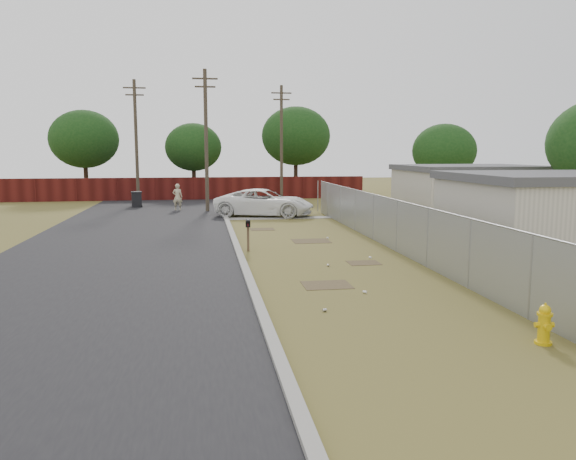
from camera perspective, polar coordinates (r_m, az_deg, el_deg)
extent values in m
plane|color=brown|center=(21.43, 3.11, -2.42)|extent=(120.00, 120.00, 0.00)
cube|color=black|center=(29.06, -14.90, 0.10)|extent=(9.00, 60.00, 0.02)
cube|color=gray|center=(28.91, -6.00, 0.38)|extent=(0.25, 60.00, 0.12)
cube|color=gray|center=(32.65, -1.04, 1.22)|extent=(6.20, 1.00, 0.03)
cylinder|color=gray|center=(14.11, 23.44, -4.43)|extent=(0.06, 0.06, 2.00)
cylinder|color=gray|center=(16.67, 17.97, -2.33)|extent=(0.06, 0.06, 2.00)
cylinder|color=gray|center=(19.35, 14.00, -0.78)|extent=(0.06, 0.06, 2.00)
cylinder|color=gray|center=(22.12, 11.01, 0.39)|extent=(0.06, 0.06, 2.00)
cylinder|color=gray|center=(24.94, 8.69, 1.30)|extent=(0.06, 0.06, 2.00)
cylinder|color=gray|center=(27.80, 6.84, 2.02)|extent=(0.06, 0.06, 2.00)
cylinder|color=gray|center=(30.68, 5.34, 2.60)|extent=(0.06, 0.06, 2.00)
cylinder|color=gray|center=(33.59, 4.10, 3.08)|extent=(0.06, 0.06, 2.00)
cylinder|color=gray|center=(36.51, 3.05, 3.49)|extent=(0.06, 0.06, 2.00)
cylinder|color=gray|center=(22.95, 10.24, 3.20)|extent=(0.04, 26.00, 0.04)
cube|color=#8D9499|center=(23.05, 10.17, 0.72)|extent=(0.01, 26.00, 2.00)
cube|color=black|center=(23.17, 10.27, -1.00)|extent=(0.03, 26.00, 0.60)
cube|color=#4D1310|center=(45.75, -10.84, 4.15)|extent=(30.00, 0.12, 1.80)
cylinder|color=#463B2F|center=(36.63, -8.31, 8.91)|extent=(0.24, 0.24, 9.00)
cube|color=#463B2F|center=(36.91, -8.44, 14.97)|extent=(1.60, 0.10, 0.10)
cube|color=#463B2F|center=(36.85, -8.42, 14.20)|extent=(1.30, 0.10, 0.10)
cylinder|color=#463B2F|center=(42.88, -15.16, 8.58)|extent=(0.24, 0.24, 9.00)
cube|color=#463B2F|center=(43.12, -15.35, 13.76)|extent=(1.60, 0.10, 0.10)
cube|color=#463B2F|center=(43.07, -15.33, 13.10)|extent=(1.30, 0.10, 0.10)
cylinder|color=#463B2F|center=(45.08, -0.67, 8.81)|extent=(0.24, 0.24, 9.00)
cube|color=#463B2F|center=(45.30, -0.68, 13.75)|extent=(1.60, 0.10, 0.10)
cube|color=#463B2F|center=(45.25, -0.68, 13.12)|extent=(1.30, 0.10, 0.10)
cube|color=beige|center=(23.05, 26.71, 0.99)|extent=(8.00, 6.00, 2.80)
cube|color=#46464B|center=(22.94, 26.95, 4.83)|extent=(8.32, 6.24, 0.30)
cube|color=beige|center=(33.23, 17.84, 3.36)|extent=(7.00, 6.00, 2.80)
cube|color=#46464B|center=(33.15, 17.96, 6.03)|extent=(7.28, 6.24, 0.30)
cylinder|color=#302015|center=(50.60, -19.82, 5.02)|extent=(0.36, 0.36, 3.30)
ellipsoid|color=black|center=(50.56, -20.00, 8.67)|extent=(5.70, 5.70, 4.84)
cylinder|color=#302015|center=(50.69, -9.52, 5.14)|extent=(0.36, 0.36, 2.86)
ellipsoid|color=black|center=(50.63, -9.60, 8.30)|extent=(4.94, 4.94, 4.20)
cylinder|color=#302015|center=(50.37, 0.79, 5.61)|extent=(0.36, 0.36, 3.52)
ellipsoid|color=black|center=(50.34, 0.80, 9.52)|extent=(6.08, 6.08, 5.17)
cylinder|color=#302015|center=(42.42, 15.44, 4.27)|extent=(0.36, 0.36, 2.64)
ellipsoid|color=black|center=(42.34, 15.58, 7.76)|extent=(4.56, 4.56, 3.88)
cylinder|color=#DBB40B|center=(12.71, 24.49, -10.36)|extent=(0.39, 0.39, 0.06)
cylinder|color=#DBB40B|center=(12.62, 24.57, -9.05)|extent=(0.27, 0.27, 0.58)
cylinder|color=#DBB40B|center=(12.54, 24.64, -7.77)|extent=(0.35, 0.35, 0.05)
sphere|color=#DBB40B|center=(12.52, 24.67, -7.42)|extent=(0.26, 0.26, 0.23)
cylinder|color=#DBB40B|center=(12.49, 24.70, -6.88)|extent=(0.05, 0.05, 0.06)
cylinder|color=#DBB40B|center=(12.54, 24.00, -8.79)|extent=(0.12, 0.12, 0.11)
cylinder|color=#DBB40B|center=(12.66, 25.17, -8.70)|extent=(0.12, 0.12, 0.11)
cylinder|color=#DBB40B|center=(12.48, 24.86, -8.92)|extent=(0.16, 0.14, 0.14)
cube|color=brown|center=(21.92, -4.07, -0.82)|extent=(0.10, 0.10, 1.04)
cube|color=black|center=(21.84, -4.09, 0.60)|extent=(0.23, 0.51, 0.19)
cylinder|color=black|center=(21.83, -4.09, 0.84)|extent=(0.23, 0.51, 0.19)
cube|color=#A30B1A|center=(21.58, -4.09, 0.51)|extent=(0.02, 0.04, 0.10)
imported|color=white|center=(33.72, -2.42, 2.81)|extent=(6.45, 4.42, 1.64)
imported|color=#BEB18B|center=(37.63, -11.16, 3.30)|extent=(0.69, 0.50, 1.77)
cube|color=black|center=(40.42, -15.13, 2.97)|extent=(0.75, 0.75, 1.03)
cube|color=black|center=(40.38, -15.16, 3.73)|extent=(0.82, 0.82, 0.09)
cylinder|color=black|center=(40.16, -14.62, 2.37)|extent=(0.09, 0.22, 0.22)
cylinder|color=white|center=(15.66, 7.81, -6.25)|extent=(0.12, 0.12, 0.07)
cylinder|color=#B1B0B5|center=(19.12, 4.11, -3.58)|extent=(0.09, 0.11, 0.07)
cylinder|color=white|center=(20.66, 8.35, -2.78)|extent=(0.11, 0.12, 0.07)
cylinder|color=#B1B0B5|center=(13.83, 3.72, -8.12)|extent=(0.12, 0.10, 0.07)
cylinder|color=white|center=(25.10, 4.05, -0.80)|extent=(0.09, 0.11, 0.07)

